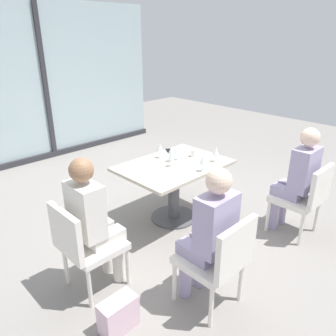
{
  "coord_description": "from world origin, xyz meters",
  "views": [
    {
      "loc": [
        -2.57,
        -2.52,
        2.16
      ],
      "look_at": [
        0.0,
        0.1,
        0.65
      ],
      "focal_mm": 35.1,
      "sensor_mm": 36.0,
      "label": 1
    }
  ],
  "objects_px": {
    "cell_phone_on_table": "(169,151)",
    "chair_side_end": "(84,243)",
    "wine_glass_2": "(216,151)",
    "dining_table_main": "(174,178)",
    "chair_front_left": "(219,258)",
    "person_front_right": "(298,176)",
    "person_front_left": "(209,231)",
    "person_side_end": "(93,218)",
    "wine_glass_5": "(171,151)",
    "wine_glass_0": "(177,149)",
    "coffee_cup": "(194,153)",
    "chair_front_right": "(305,196)",
    "wine_glass_1": "(203,160)",
    "handbag_0": "(118,315)",
    "wine_glass_3": "(171,156)",
    "wine_glass_4": "(160,148)"
  },
  "relations": [
    {
      "from": "cell_phone_on_table",
      "to": "chair_side_end",
      "type": "bearing_deg",
      "value": -125.36
    },
    {
      "from": "chair_side_end",
      "to": "wine_glass_2",
      "type": "distance_m",
      "value": 1.89
    },
    {
      "from": "chair_side_end",
      "to": "cell_phone_on_table",
      "type": "bearing_deg",
      "value": 22.34
    },
    {
      "from": "dining_table_main",
      "to": "chair_front_left",
      "type": "bearing_deg",
      "value": -121.36
    },
    {
      "from": "person_front_right",
      "to": "person_front_left",
      "type": "distance_m",
      "value": 1.55
    },
    {
      "from": "person_side_end",
      "to": "wine_glass_5",
      "type": "xyz_separation_m",
      "value": [
        1.36,
        0.42,
        0.16
      ]
    },
    {
      "from": "chair_side_end",
      "to": "wine_glass_5",
      "type": "distance_m",
      "value": 1.57
    },
    {
      "from": "wine_glass_0",
      "to": "cell_phone_on_table",
      "type": "relative_size",
      "value": 1.28
    },
    {
      "from": "chair_side_end",
      "to": "wine_glass_2",
      "type": "xyz_separation_m",
      "value": [
        1.85,
        0.04,
        0.37
      ]
    },
    {
      "from": "dining_table_main",
      "to": "coffee_cup",
      "type": "bearing_deg",
      "value": 1.27
    },
    {
      "from": "person_front_right",
      "to": "wine_glass_5",
      "type": "distance_m",
      "value": 1.46
    },
    {
      "from": "wine_glass_2",
      "to": "chair_front_right",
      "type": "bearing_deg",
      "value": -69.77
    },
    {
      "from": "wine_glass_1",
      "to": "wine_glass_2",
      "type": "distance_m",
      "value": 0.35
    },
    {
      "from": "chair_front_right",
      "to": "coffee_cup",
      "type": "distance_m",
      "value": 1.37
    },
    {
      "from": "wine_glass_1",
      "to": "wine_glass_5",
      "type": "xyz_separation_m",
      "value": [
        -0.04,
        0.46,
        0.0
      ]
    },
    {
      "from": "wine_glass_2",
      "to": "cell_phone_on_table",
      "type": "xyz_separation_m",
      "value": [
        -0.13,
        0.67,
        -0.13
      ]
    },
    {
      "from": "wine_glass_2",
      "to": "wine_glass_5",
      "type": "distance_m",
      "value": 0.53
    },
    {
      "from": "handbag_0",
      "to": "wine_glass_0",
      "type": "bearing_deg",
      "value": 29.64
    },
    {
      "from": "person_front_right",
      "to": "handbag_0",
      "type": "bearing_deg",
      "value": 172.98
    },
    {
      "from": "person_front_right",
      "to": "wine_glass_3",
      "type": "xyz_separation_m",
      "value": [
        -0.85,
        1.13,
        0.16
      ]
    },
    {
      "from": "person_side_end",
      "to": "wine_glass_2",
      "type": "relative_size",
      "value": 6.81
    },
    {
      "from": "dining_table_main",
      "to": "chair_front_left",
      "type": "distance_m",
      "value": 1.49
    },
    {
      "from": "chair_front_right",
      "to": "chair_front_left",
      "type": "distance_m",
      "value": 1.55
    },
    {
      "from": "person_side_end",
      "to": "person_front_left",
      "type": "bearing_deg",
      "value": -56.21
    },
    {
      "from": "wine_glass_5",
      "to": "wine_glass_2",
      "type": "bearing_deg",
      "value": -44.92
    },
    {
      "from": "dining_table_main",
      "to": "wine_glass_0",
      "type": "xyz_separation_m",
      "value": [
        0.13,
        0.07,
        0.31
      ]
    },
    {
      "from": "handbag_0",
      "to": "coffee_cup",
      "type": "bearing_deg",
      "value": 24.91
    },
    {
      "from": "chair_front_right",
      "to": "handbag_0",
      "type": "distance_m",
      "value": 2.34
    },
    {
      "from": "chair_side_end",
      "to": "wine_glass_5",
      "type": "bearing_deg",
      "value": 15.9
    },
    {
      "from": "wine_glass_2",
      "to": "coffee_cup",
      "type": "bearing_deg",
      "value": 100.49
    },
    {
      "from": "wine_glass_3",
      "to": "person_front_left",
      "type": "bearing_deg",
      "value": -121.71
    },
    {
      "from": "person_front_right",
      "to": "wine_glass_5",
      "type": "bearing_deg",
      "value": 120.66
    },
    {
      "from": "wine_glass_4",
      "to": "chair_side_end",
      "type": "bearing_deg",
      "value": -157.59
    },
    {
      "from": "chair_side_end",
      "to": "wine_glass_5",
      "type": "relative_size",
      "value": 4.7
    },
    {
      "from": "wine_glass_1",
      "to": "chair_front_right",
      "type": "bearing_deg",
      "value": -51.88
    },
    {
      "from": "wine_glass_1",
      "to": "wine_glass_2",
      "type": "height_order",
      "value": "same"
    },
    {
      "from": "wine_glass_1",
      "to": "wine_glass_0",
      "type": "bearing_deg",
      "value": 82.42
    },
    {
      "from": "chair_front_left",
      "to": "person_front_left",
      "type": "bearing_deg",
      "value": 90.0
    },
    {
      "from": "dining_table_main",
      "to": "coffee_cup",
      "type": "relative_size",
      "value": 14.09
    },
    {
      "from": "wine_glass_4",
      "to": "wine_glass_5",
      "type": "xyz_separation_m",
      "value": [
        0.01,
        -0.19,
        0.0
      ]
    },
    {
      "from": "coffee_cup",
      "to": "wine_glass_4",
      "type": "bearing_deg",
      "value": 141.35
    },
    {
      "from": "chair_front_right",
      "to": "cell_phone_on_table",
      "type": "bearing_deg",
      "value": 106.45
    },
    {
      "from": "dining_table_main",
      "to": "person_front_right",
      "type": "height_order",
      "value": "person_front_right"
    },
    {
      "from": "dining_table_main",
      "to": "handbag_0",
      "type": "bearing_deg",
      "value": -149.63
    },
    {
      "from": "chair_side_end",
      "to": "wine_glass_3",
      "type": "height_order",
      "value": "wine_glass_3"
    },
    {
      "from": "chair_side_end",
      "to": "coffee_cup",
      "type": "height_order",
      "value": "chair_side_end"
    },
    {
      "from": "person_front_left",
      "to": "chair_side_end",
      "type": "bearing_deg",
      "value": 128.71
    },
    {
      "from": "wine_glass_1",
      "to": "handbag_0",
      "type": "distance_m",
      "value": 1.8
    },
    {
      "from": "person_front_left",
      "to": "wine_glass_2",
      "type": "bearing_deg",
      "value": 36.16
    },
    {
      "from": "chair_front_left",
      "to": "wine_glass_2",
      "type": "bearing_deg",
      "value": 39.45
    }
  ]
}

